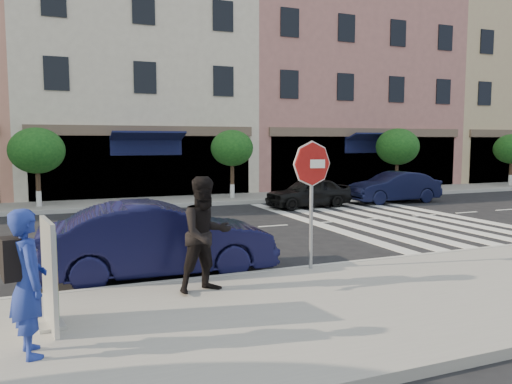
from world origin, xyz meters
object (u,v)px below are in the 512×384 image
car_far_mid (308,192)px  car_near_mid (160,240)px  car_far_right (394,187)px  walker (206,234)px  stop_sign (312,176)px  photographer (28,283)px  poster_board (50,276)px

car_far_mid → car_near_mid: bearing=-46.5°
car_near_mid → car_far_right: bearing=-54.0°
walker → car_far_right: (11.45, 9.95, -0.45)m
car_far_mid → stop_sign: bearing=-31.1°
photographer → walker: walker is taller
stop_sign → photographer: bearing=-141.8°
poster_board → car_near_mid: size_ratio=0.33×
photographer → car_near_mid: size_ratio=0.39×
poster_board → car_far_right: 17.56m
car_near_mid → car_far_mid: bearing=-41.6°
walker → stop_sign: bearing=3.6°
walker → car_near_mid: (-0.44, 1.76, -0.38)m
stop_sign → car_far_right: 13.04m
car_far_right → photographer: bearing=-49.2°
poster_board → walker: bearing=9.9°
walker → car_far_mid: size_ratio=0.55×
photographer → poster_board: (0.22, 0.83, -0.16)m
photographer → stop_sign: bearing=-77.7°
walker → car_far_mid: walker is taller
photographer → poster_board: bearing=-27.5°
stop_sign → photographer: 5.62m
walker → photographer: bearing=-160.6°
car_far_right → car_far_mid: bearing=-88.6°
car_near_mid → car_far_right: 14.44m
walker → poster_board: bearing=-174.0°
car_far_mid → poster_board: bearing=-45.3°
car_far_mid → photographer: bearing=-43.8°
stop_sign → walker: bearing=-150.6°
poster_board → car_far_right: poster_board is taller
car_far_mid → car_far_right: 4.22m
walker → car_far_mid: 12.31m
photographer → walker: 3.12m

